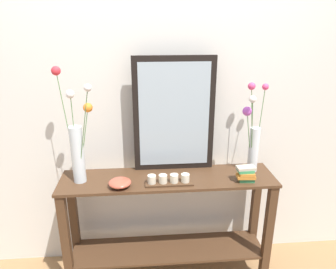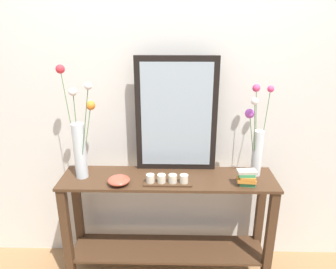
{
  "view_description": "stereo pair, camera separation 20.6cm",
  "coord_description": "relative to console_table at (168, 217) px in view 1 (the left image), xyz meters",
  "views": [
    {
      "loc": [
        -0.17,
        -1.94,
        1.85
      ],
      "look_at": [
        0.0,
        0.0,
        1.14
      ],
      "focal_mm": 33.7,
      "sensor_mm": 36.0,
      "label": 1
    },
    {
      "loc": [
        0.04,
        -1.94,
        1.85
      ],
      "look_at": [
        0.0,
        0.0,
        1.14
      ],
      "focal_mm": 33.7,
      "sensor_mm": 36.0,
      "label": 2
    }
  ],
  "objects": [
    {
      "name": "tall_vase_left",
      "position": [
        -0.59,
        0.0,
        0.6
      ],
      "size": [
        0.25,
        0.2,
        0.76
      ],
      "color": "silver",
      "rests_on": "console_table"
    },
    {
      "name": "vase_right",
      "position": [
        0.6,
        0.06,
        0.58
      ],
      "size": [
        0.2,
        0.21,
        0.63
      ],
      "color": "silver",
      "rests_on": "console_table"
    },
    {
      "name": "console_table",
      "position": [
        0.0,
        0.0,
        0.0
      ],
      "size": [
        1.48,
        0.35,
        0.83
      ],
      "color": "#472D1C",
      "rests_on": "ground"
    },
    {
      "name": "candle_tray",
      "position": [
        -0.0,
        -0.09,
        0.35
      ],
      "size": [
        0.32,
        0.09,
        0.07
      ],
      "color": "#472D1C",
      "rests_on": "console_table"
    },
    {
      "name": "decorative_bowl",
      "position": [
        -0.32,
        -0.1,
        0.35
      ],
      "size": [
        0.15,
        0.15,
        0.05
      ],
      "color": "#B24C38",
      "rests_on": "console_table"
    },
    {
      "name": "book_stack",
      "position": [
        0.52,
        -0.09,
        0.38
      ],
      "size": [
        0.13,
        0.1,
        0.11
      ],
      "color": "#388E56",
      "rests_on": "console_table"
    },
    {
      "name": "wall_back",
      "position": [
        0.0,
        0.3,
        0.84
      ],
      "size": [
        6.4,
        0.08,
        2.7
      ],
      "primitive_type": "cube",
      "color": "silver",
      "rests_on": "ground"
    },
    {
      "name": "mirror_leaning",
      "position": [
        0.05,
        0.14,
        0.73
      ],
      "size": [
        0.56,
        0.03,
        0.81
      ],
      "color": "black",
      "rests_on": "console_table"
    }
  ]
}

